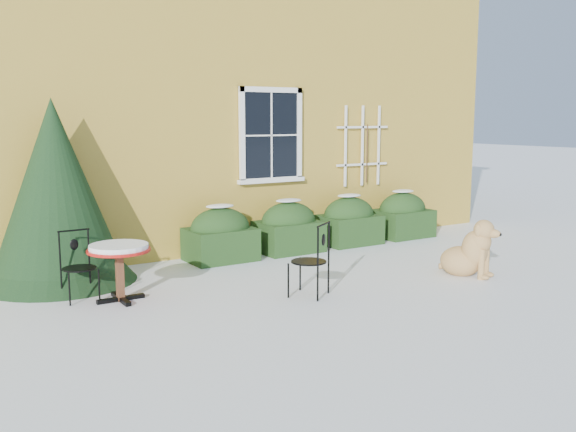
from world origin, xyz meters
TOP-DOWN VIEW (x-y plane):
  - ground at (0.00, 0.00)m, footprint 80.00×80.00m
  - house at (0.00, 7.00)m, footprint 12.40×8.40m
  - hedge_row at (1.65, 2.55)m, footprint 4.95×0.80m
  - evergreen_shrub at (-2.80, 2.54)m, footprint 2.10×2.10m
  - bistro_table at (-2.40, 1.15)m, footprint 0.78×0.78m
  - patio_chair_near at (-0.24, 0.05)m, footprint 0.59×0.59m
  - patio_chair_far at (-2.81, 1.50)m, footprint 0.42×0.42m
  - dog at (2.29, -0.31)m, footprint 0.73×0.96m

SIDE VIEW (x-z plane):
  - ground at x=0.00m, z-range 0.00..0.00m
  - dog at x=2.29m, z-range -0.09..0.78m
  - hedge_row at x=1.65m, z-range -0.05..0.86m
  - patio_chair_far at x=-2.81m, z-range 0.00..0.88m
  - patio_chair_near at x=-0.24m, z-range 0.00..0.96m
  - bistro_table at x=-2.40m, z-range 0.24..0.96m
  - evergreen_shrub at x=-2.80m, z-range -0.25..2.30m
  - house at x=0.00m, z-range 0.02..6.42m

